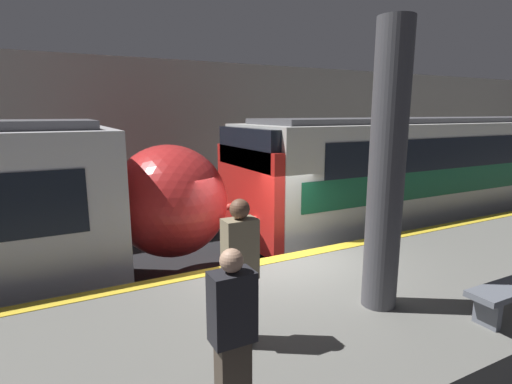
# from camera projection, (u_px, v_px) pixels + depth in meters

# --- Properties ---
(ground_plane) EXTENTS (120.00, 120.00, 0.00)m
(ground_plane) POSITION_uv_depth(u_px,v_px,m) (277.00, 310.00, 7.74)
(ground_plane) COLOR black
(platform) EXTENTS (40.00, 3.91, 1.13)m
(platform) POSITION_uv_depth(u_px,v_px,m) (344.00, 332.00, 5.94)
(platform) COLOR slate
(platform) RESTS_ON ground
(station_rear_barrier) EXTENTS (50.00, 0.15, 5.37)m
(station_rear_barrier) POSITION_uv_depth(u_px,v_px,m) (176.00, 147.00, 12.80)
(station_rear_barrier) COLOR #9E998E
(station_rear_barrier) RESTS_ON ground
(support_pillar_near) EXTENTS (0.47, 0.47, 3.82)m
(support_pillar_near) POSITION_uv_depth(u_px,v_px,m) (387.00, 170.00, 5.25)
(support_pillar_near) COLOR #47474C
(support_pillar_near) RESTS_ON platform
(train_boxy) EXTENTS (19.72, 3.08, 3.62)m
(train_boxy) POSITION_uv_depth(u_px,v_px,m) (496.00, 168.00, 13.89)
(train_boxy) COLOR black
(train_boxy) RESTS_ON ground
(person_waiting) EXTENTS (0.38, 0.24, 1.55)m
(person_waiting) POSITION_uv_depth(u_px,v_px,m) (232.00, 331.00, 3.43)
(person_waiting) COLOR #473D33
(person_waiting) RESTS_ON platform
(person_walking) EXTENTS (0.38, 0.24, 1.73)m
(person_walking) POSITION_uv_depth(u_px,v_px,m) (240.00, 269.00, 4.53)
(person_walking) COLOR #473D33
(person_walking) RESTS_ON platform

